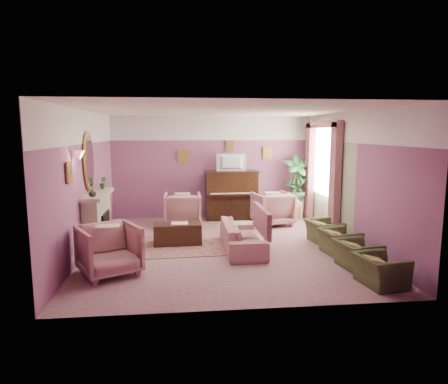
{
  "coord_description": "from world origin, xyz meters",
  "views": [
    {
      "loc": [
        -0.85,
        -8.05,
        2.39
      ],
      "look_at": [
        0.05,
        0.4,
        1.1
      ],
      "focal_mm": 32.0,
      "sensor_mm": 36.0,
      "label": 1
    }
  ],
  "objects": [
    {
      "name": "mirror_frame",
      "position": [
        -2.7,
        0.2,
        1.8
      ],
      "size": [
        0.04,
        0.72,
        1.2
      ],
      "primitive_type": "ellipsoid",
      "color": "tan",
      "rests_on": "wall_left"
    },
    {
      "name": "wall_right",
      "position": [
        2.75,
        0.0,
        1.4
      ],
      "size": [
        0.02,
        6.0,
        2.8
      ],
      "primitive_type": "cube",
      "color": "#734A7A",
      "rests_on": "floor"
    },
    {
      "name": "floral_armchair_right",
      "position": [
        1.47,
        1.85,
        0.47
      ],
      "size": [
        0.9,
        0.9,
        0.94
      ],
      "primitive_type": "imported",
      "color": "tan",
      "rests_on": "floor"
    },
    {
      "name": "olive_chair_c",
      "position": [
        2.2,
        -0.74,
        0.32
      ],
      "size": [
        0.52,
        0.75,
        0.64
      ],
      "primitive_type": "imported",
      "color": "#424B28",
      "rests_on": "floor"
    },
    {
      "name": "mantel_shelf",
      "position": [
        -2.56,
        0.2,
        1.12
      ],
      "size": [
        0.4,
        1.55,
        0.07
      ],
      "primitive_type": "cube",
      "color": "#AFA48B",
      "rests_on": "fireplace_surround"
    },
    {
      "name": "side_plant_small",
      "position": [
        2.38,
        2.51,
        0.84
      ],
      "size": [
        0.16,
        0.16,
        0.28
      ],
      "primitive_type": "imported",
      "color": "#255829",
      "rests_on": "side_table"
    },
    {
      "name": "floral_armchair_left",
      "position": [
        -0.84,
        1.94,
        0.47
      ],
      "size": [
        0.9,
        0.9,
        0.94
      ],
      "primitive_type": "imported",
      "color": "tan",
      "rests_on": "floor"
    },
    {
      "name": "mantel_vase",
      "position": [
        -2.55,
        -0.3,
        1.23
      ],
      "size": [
        0.16,
        0.16,
        0.16
      ],
      "primitive_type": "imported",
      "color": "white",
      "rests_on": "mantel_shelf"
    },
    {
      "name": "print_back_right",
      "position": [
        1.55,
        2.96,
        1.78
      ],
      "size": [
        0.26,
        0.03,
        0.34
      ],
      "primitive_type": "cube",
      "color": "tan",
      "rests_on": "wall_back"
    },
    {
      "name": "curtain_left",
      "position": [
        2.62,
        0.63,
        1.3
      ],
      "size": [
        0.16,
        0.34,
        2.6
      ],
      "primitive_type": "cube",
      "color": "#8F5058",
      "rests_on": "floor"
    },
    {
      "name": "side_table",
      "position": [
        2.26,
        2.61,
        0.35
      ],
      "size": [
        0.52,
        0.52,
        0.7
      ],
      "primitive_type": "cylinder",
      "color": "beige",
      "rests_on": "floor"
    },
    {
      "name": "area_rug",
      "position": [
        -0.85,
        0.22,
        0.01
      ],
      "size": [
        2.57,
        1.91,
        0.01
      ],
      "primitive_type": "cube",
      "rotation": [
        0.0,
        0.0,
        0.04
      ],
      "color": "#8B5853",
      "rests_on": "floor"
    },
    {
      "name": "ceiling",
      "position": [
        0.0,
        0.0,
        2.8
      ],
      "size": [
        5.5,
        6.0,
        0.01
      ],
      "primitive_type": "cube",
      "color": "white",
      "rests_on": "wall_back"
    },
    {
      "name": "palm_pot",
      "position": [
        2.28,
        2.52,
        0.17
      ],
      "size": [
        0.34,
        0.34,
        0.34
      ],
      "primitive_type": "cylinder",
      "color": "#A87245",
      "rests_on": "floor"
    },
    {
      "name": "palm_plant",
      "position": [
        2.28,
        2.52,
        1.06
      ],
      "size": [
        0.76,
        0.76,
        1.44
      ],
      "primitive_type": "imported",
      "color": "#255829",
      "rests_on": "palm_pot"
    },
    {
      "name": "television",
      "position": [
        0.5,
        2.63,
        1.6
      ],
      "size": [
        0.8,
        0.12,
        0.48
      ],
      "primitive_type": "imported",
      "color": "black",
      "rests_on": "piano"
    },
    {
      "name": "olive_chair_b",
      "position": [
        2.2,
        -1.56,
        0.32
      ],
      "size": [
        0.52,
        0.75,
        0.64
      ],
      "primitive_type": "imported",
      "color": "#424B28",
      "rests_on": "floor"
    },
    {
      "name": "print_back_left",
      "position": [
        -0.8,
        2.96,
        1.72
      ],
      "size": [
        0.3,
        0.03,
        0.38
      ],
      "primitive_type": "cube",
      "color": "tan",
      "rests_on": "wall_back"
    },
    {
      "name": "coffee_table",
      "position": [
        -0.96,
        0.29,
        0.23
      ],
      "size": [
        1.02,
        0.55,
        0.45
      ],
      "primitive_type": "cube",
      "rotation": [
        0.0,
        0.0,
        0.05
      ],
      "color": "black",
      "rests_on": "floor"
    },
    {
      "name": "floor",
      "position": [
        0.0,
        0.0,
        0.0
      ],
      "size": [
        5.5,
        6.0,
        0.01
      ],
      "primitive_type": "cube",
      "color": "gray",
      "rests_on": "ground"
    },
    {
      "name": "hearth",
      "position": [
        -2.39,
        0.2,
        0.01
      ],
      "size": [
        0.55,
        1.5,
        0.02
      ],
      "primitive_type": "cube",
      "color": "#AFA48B",
      "rests_on": "floor"
    },
    {
      "name": "wall_front",
      "position": [
        0.0,
        -3.0,
        1.4
      ],
      "size": [
        5.5,
        0.02,
        2.8
      ],
      "primitive_type": "cube",
      "color": "#734A7A",
      "rests_on": "floor"
    },
    {
      "name": "floral_armchair_front",
      "position": [
        -2.08,
        -1.43,
        0.47
      ],
      "size": [
        0.9,
        0.9,
        0.94
      ],
      "primitive_type": "imported",
      "color": "tan",
      "rests_on": "floor"
    },
    {
      "name": "sofa_throw",
      "position": [
        0.76,
        -0.24,
        0.6
      ],
      "size": [
        0.1,
        1.44,
        0.53
      ],
      "primitive_type": "cube",
      "color": "#8F5058",
      "rests_on": "sofa"
    },
    {
      "name": "mantel_plant",
      "position": [
        -2.55,
        0.75,
        1.29
      ],
      "size": [
        0.16,
        0.16,
        0.28
      ],
      "primitive_type": "imported",
      "color": "#255829",
      "rests_on": "mantel_shelf"
    },
    {
      "name": "fireplace_surround",
      "position": [
        -2.59,
        0.2,
        0.55
      ],
      "size": [
        0.3,
        1.4,
        1.1
      ],
      "primitive_type": "cube",
      "color": "#AFA48B",
      "rests_on": "floor"
    },
    {
      "name": "piano_top",
      "position": [
        0.5,
        2.68,
        1.31
      ],
      "size": [
        1.45,
        0.65,
        0.04
      ],
      "primitive_type": "cube",
      "color": "black",
      "rests_on": "piano"
    },
    {
      "name": "wall_back",
      "position": [
        0.0,
        3.0,
        1.4
      ],
      "size": [
        5.5,
        0.02,
        2.8
      ],
      "primitive_type": "cube",
      "color": "#734A7A",
      "rests_on": "floor"
    },
    {
      "name": "wall_left",
      "position": [
        -2.75,
        0.0,
        1.4
      ],
      "size": [
        0.02,
        6.0,
        2.8
      ],
      "primitive_type": "cube",
      "color": "#734A7A",
      "rests_on": "floor"
    },
    {
      "name": "sofa",
      "position": [
        0.36,
        -0.24,
        0.38
      ],
      "size": [
        0.63,
        1.9,
        0.77
      ],
      "primitive_type": "imported",
      "color": "tan",
      "rests_on": "floor"
    },
    {
      "name": "print_left_wall",
      "position": [
        -2.71,
        -1.2,
        1.72
      ],
      "size": [
        0.03,
        0.28,
        0.36
      ],
      "primitive_type": "cube",
      "color": "tan",
      "rests_on": "wall_left"
    },
    {
      "name": "piano",
      "position": [
        0.5,
        2.68,
        0.65
      ],
      "size": [
        1.4,
        0.6,
        1.3
      ],
      "primitive_type": "cube",
      "color": "black",
      "rests_on": "floor"
    },
    {
      "name": "mirror_glass",
      "position": [
        -2.67,
        0.2,
        1.8
      ],
      "size": [
        0.01,
        0.6,
        1.06
      ],
      "primitive_type": "ellipsoid",
      "color": "silver",
      "rests_on": "wall_left"
    },
    {
      "name": "side_plant_big",
      "position": [
        2.26,
        2.61,
        0.87
      ],
      "size": [
        0.3,
        0.3,
        0.34
      ],
      "primitive_type": "imported",
      "color": "#255829",
      "rests_on": "side_table"
    },
    {
      "name": "fire_ember",
      "position": [
        -2.45,
        0.2,
        0.22
      ],
      "size": [
        0.06,
        0.54,
        0.1
      ],
      "primitive_type": "cube",
      "color": "#F54E13",
      "rests_on": "floor"
    },
    {
      "name": "olive_chair_a",
      "position": [
        2.2,
        -2.38,
        0.32
      ],
      "size": [
        0.52,
        0.75,
        0.64
      ],
      "primitive_type": "imported",
      "color": "#424B28",
      "rests_on": "floor"
    },
    {
      "name": "piano_keys",
      "position": [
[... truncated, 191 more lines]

